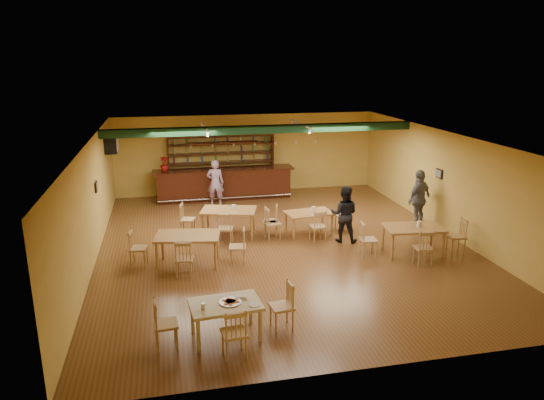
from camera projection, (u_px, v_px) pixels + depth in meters
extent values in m
plane|color=brown|center=(283.00, 245.00, 14.14)|extent=(12.00, 12.00, 0.00)
cube|color=black|center=(263.00, 129.00, 15.99)|extent=(10.00, 0.30, 0.25)
cube|color=silver|center=(204.00, 126.00, 16.17)|extent=(0.05, 2.50, 0.05)
cube|color=silver|center=(300.00, 124.00, 16.82)|extent=(0.05, 2.50, 0.05)
cube|color=silver|center=(111.00, 144.00, 16.48)|extent=(0.34, 0.70, 0.48)
cube|color=black|center=(96.00, 187.00, 13.61)|extent=(0.04, 0.34, 0.28)
cube|color=black|center=(439.00, 174.00, 15.15)|extent=(0.04, 0.34, 0.28)
cube|color=#35180A|center=(224.00, 184.00, 18.62)|extent=(5.17, 0.85, 1.13)
cube|color=#35180A|center=(222.00, 165.00, 19.06)|extent=(4.00, 0.40, 2.28)
imported|color=maroon|center=(164.00, 164.00, 17.96)|extent=(0.38, 0.38, 0.53)
cube|color=#9C6737|center=(229.00, 222.00, 14.81)|extent=(1.77, 1.33, 0.79)
cube|color=#9C6737|center=(309.00, 223.00, 14.91)|extent=(1.45, 0.97, 0.68)
cube|color=#9C6737|center=(188.00, 250.00, 12.69)|extent=(1.73, 1.21, 0.80)
cube|color=#9C6737|center=(413.00, 240.00, 13.37)|extent=(1.62, 1.07, 0.77)
cube|color=tan|center=(226.00, 320.00, 9.39)|extent=(1.38, 0.96, 0.70)
cylinder|color=silver|center=(230.00, 302.00, 9.31)|extent=(0.41, 0.41, 0.01)
cylinder|color=#EAE5C6|center=(203.00, 306.00, 9.06)|extent=(0.08, 0.08, 0.11)
cube|color=white|center=(241.00, 296.00, 9.53)|extent=(0.22, 0.18, 0.03)
cube|color=silver|center=(237.00, 300.00, 9.38)|extent=(0.32, 0.10, 0.00)
cylinder|color=white|center=(254.00, 305.00, 9.22)|extent=(0.24, 0.24, 0.01)
imported|color=#89489C|center=(215.00, 183.00, 17.70)|extent=(0.67, 0.52, 1.65)
imported|color=black|center=(344.00, 214.00, 14.19)|extent=(0.97, 0.88, 1.62)
imported|color=slate|center=(419.00, 199.00, 15.35)|extent=(1.14, 0.92, 1.82)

